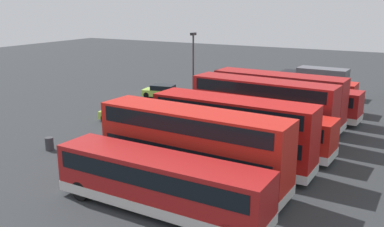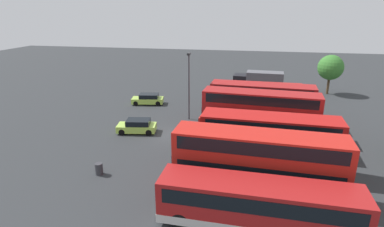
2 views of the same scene
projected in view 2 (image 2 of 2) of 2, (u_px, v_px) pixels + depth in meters
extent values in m
plane|color=#2D3033|center=(171.00, 135.00, 31.86)|extent=(140.00, 140.00, 0.00)
cube|color=red|center=(260.00, 93.00, 41.40)|extent=(2.89, 10.89, 2.60)
cube|color=silver|center=(259.00, 100.00, 41.73)|extent=(2.93, 10.93, 0.55)
cube|color=black|center=(260.00, 89.00, 41.21)|extent=(2.93, 10.09, 0.90)
cube|color=black|center=(220.00, 86.00, 42.36)|extent=(2.25, 0.13, 1.10)
cylinder|color=black|center=(229.00, 101.00, 41.57)|extent=(0.33, 1.11, 1.10)
cylinder|color=black|center=(231.00, 97.00, 43.64)|extent=(0.33, 1.11, 1.10)
cylinder|color=black|center=(291.00, 105.00, 39.87)|extent=(0.33, 1.11, 1.10)
cylinder|color=black|center=(290.00, 100.00, 41.95)|extent=(0.33, 1.11, 1.10)
cube|color=#A51919|center=(264.00, 101.00, 37.80)|extent=(3.38, 12.07, 2.60)
cube|color=silver|center=(264.00, 109.00, 38.13)|extent=(3.43, 12.12, 0.55)
cube|color=black|center=(265.00, 96.00, 37.61)|extent=(3.39, 11.28, 0.90)
cube|color=black|center=(216.00, 93.00, 39.09)|extent=(2.25, 0.22, 1.10)
cylinder|color=black|center=(226.00, 109.00, 38.25)|extent=(0.38, 1.12, 1.10)
cylinder|color=black|center=(228.00, 104.00, 40.31)|extent=(0.38, 1.12, 1.10)
cylinder|color=black|center=(303.00, 115.00, 36.00)|extent=(0.38, 1.12, 1.10)
cylinder|color=black|center=(302.00, 110.00, 38.06)|extent=(0.38, 1.12, 1.10)
cube|color=#A51919|center=(261.00, 103.00, 34.34)|extent=(3.22, 11.35, 4.20)
cube|color=silver|center=(260.00, 118.00, 34.93)|extent=(3.26, 11.39, 0.55)
cube|color=black|center=(261.00, 104.00, 34.40)|extent=(3.23, 10.55, 0.90)
cube|color=black|center=(262.00, 90.00, 33.86)|extent=(3.23, 10.55, 0.90)
cube|color=black|center=(212.00, 101.00, 35.74)|extent=(2.25, 0.19, 1.10)
cylinder|color=black|center=(222.00, 119.00, 34.92)|extent=(0.37, 1.12, 1.10)
cylinder|color=black|center=(225.00, 113.00, 36.98)|extent=(0.37, 1.12, 1.10)
cylinder|color=black|center=(300.00, 125.00, 32.92)|extent=(0.37, 1.12, 1.10)
cylinder|color=black|center=(298.00, 119.00, 34.98)|extent=(0.37, 1.12, 1.10)
cube|color=#A51919|center=(260.00, 112.00, 31.19)|extent=(3.38, 11.66, 4.20)
cube|color=silver|center=(259.00, 129.00, 31.77)|extent=(3.42, 11.70, 0.55)
cube|color=black|center=(260.00, 114.00, 31.25)|extent=(3.38, 10.87, 0.90)
cube|color=black|center=(261.00, 98.00, 30.71)|extent=(3.38, 10.87, 0.90)
cube|color=black|center=(204.00, 109.00, 32.69)|extent=(2.25, 0.22, 1.10)
cylinder|color=black|center=(215.00, 129.00, 31.86)|extent=(0.38, 1.12, 1.10)
cylinder|color=black|center=(219.00, 122.00, 33.91)|extent=(0.38, 1.12, 1.10)
cylinder|color=black|center=(304.00, 138.00, 29.69)|extent=(0.38, 1.12, 1.10)
cylinder|color=black|center=(302.00, 130.00, 31.74)|extent=(0.38, 1.12, 1.10)
cube|color=red|center=(265.00, 133.00, 28.13)|extent=(3.35, 12.00, 2.60)
cube|color=silver|center=(264.00, 143.00, 28.46)|extent=(3.40, 12.04, 0.55)
cube|color=black|center=(265.00, 126.00, 27.93)|extent=(3.36, 11.21, 0.90)
cube|color=black|center=(201.00, 121.00, 29.39)|extent=(2.25, 0.21, 1.10)
cylinder|color=black|center=(213.00, 143.00, 28.56)|extent=(0.37, 1.12, 1.10)
cylinder|color=black|center=(218.00, 134.00, 30.62)|extent=(0.37, 1.12, 1.10)
cylinder|color=black|center=(317.00, 155.00, 26.34)|extent=(0.37, 1.12, 1.10)
cylinder|color=black|center=(315.00, 144.00, 28.40)|extent=(0.37, 1.12, 1.10)
cube|color=#B71411|center=(269.00, 141.00, 24.30)|extent=(2.88, 10.64, 4.20)
cube|color=silver|center=(267.00, 162.00, 24.88)|extent=(2.92, 10.69, 0.55)
cube|color=black|center=(269.00, 144.00, 24.36)|extent=(2.92, 9.85, 0.90)
cube|color=black|center=(270.00, 124.00, 23.81)|extent=(2.92, 9.85, 0.90)
cube|color=black|center=(203.00, 138.00, 25.48)|extent=(2.25, 0.13, 1.10)
cylinder|color=black|center=(217.00, 164.00, 24.69)|extent=(0.33, 1.11, 1.10)
cylinder|color=black|center=(221.00, 152.00, 26.77)|extent=(0.33, 1.11, 1.10)
cylinder|color=black|center=(320.00, 175.00, 23.05)|extent=(0.33, 1.11, 1.10)
cylinder|color=black|center=(316.00, 162.00, 25.13)|extent=(0.33, 1.11, 1.10)
cube|color=red|center=(258.00, 162.00, 20.97)|extent=(3.07, 11.58, 4.20)
cube|color=silver|center=(256.00, 186.00, 21.56)|extent=(3.11, 11.62, 0.55)
cube|color=black|center=(258.00, 165.00, 21.03)|extent=(3.09, 10.79, 0.90)
cube|color=black|center=(259.00, 142.00, 20.49)|extent=(3.09, 10.79, 0.90)
cube|color=black|center=(177.00, 156.00, 22.33)|extent=(2.25, 0.16, 1.10)
cylinder|color=black|center=(192.00, 187.00, 21.52)|extent=(0.35, 1.11, 1.10)
cylinder|color=black|center=(199.00, 172.00, 23.59)|extent=(0.35, 1.11, 1.10)
cylinder|color=black|center=(325.00, 205.00, 19.57)|extent=(0.35, 1.11, 1.10)
cylinder|color=black|center=(319.00, 186.00, 21.64)|extent=(0.35, 1.11, 1.10)
cube|color=#A51919|center=(258.00, 204.00, 17.86)|extent=(2.83, 11.71, 2.60)
cube|color=silver|center=(257.00, 218.00, 18.19)|extent=(2.87, 11.76, 0.55)
cube|color=black|center=(259.00, 195.00, 17.67)|extent=(2.87, 10.92, 0.90)
cube|color=black|center=(162.00, 183.00, 18.87)|extent=(2.25, 0.11, 1.10)
cylinder|color=black|center=(180.00, 221.00, 18.08)|extent=(0.33, 1.11, 1.10)
cylinder|color=black|center=(188.00, 199.00, 20.16)|extent=(0.33, 1.11, 1.10)
cylinder|color=black|center=(333.00, 218.00, 18.35)|extent=(0.33, 1.11, 1.10)
cube|color=#595960|center=(265.00, 81.00, 47.61)|extent=(2.78, 5.62, 2.80)
cube|color=black|center=(240.00, 82.00, 48.57)|extent=(2.60, 2.13, 2.20)
cylinder|color=black|center=(239.00, 89.00, 47.86)|extent=(0.33, 1.01, 1.00)
cylinder|color=black|center=(240.00, 86.00, 49.93)|extent=(0.33, 1.01, 1.00)
cylinder|color=black|center=(276.00, 92.00, 46.59)|extent=(0.33, 1.01, 1.00)
cylinder|color=black|center=(275.00, 88.00, 48.67)|extent=(0.33, 1.01, 1.00)
cube|color=#A5D14C|center=(148.00, 100.00, 42.05)|extent=(2.50, 4.44, 0.70)
cube|color=black|center=(149.00, 96.00, 41.85)|extent=(2.05, 2.76, 0.55)
cylinder|color=black|center=(136.00, 103.00, 41.39)|extent=(0.33, 0.67, 0.64)
cylinder|color=black|center=(138.00, 100.00, 42.90)|extent=(0.33, 0.67, 0.64)
cylinder|color=black|center=(158.00, 104.00, 41.33)|extent=(0.33, 0.67, 0.64)
cylinder|color=black|center=(159.00, 100.00, 42.85)|extent=(0.33, 0.67, 0.64)
cube|color=#A5D14C|center=(137.00, 128.00, 32.35)|extent=(2.41, 4.23, 0.70)
cube|color=black|center=(138.00, 122.00, 32.15)|extent=(2.00, 2.63, 0.55)
cylinder|color=black|center=(122.00, 132.00, 31.71)|extent=(0.32, 0.67, 0.64)
cylinder|color=black|center=(126.00, 127.00, 33.23)|extent=(0.32, 0.67, 0.64)
cylinder|color=black|center=(149.00, 133.00, 31.62)|extent=(0.32, 0.67, 0.64)
cylinder|color=black|center=(151.00, 127.00, 33.13)|extent=(0.32, 0.67, 0.64)
cylinder|color=#38383D|center=(189.00, 88.00, 35.25)|extent=(0.16, 0.16, 7.48)
cube|color=#262628|center=(189.00, 54.00, 34.00)|extent=(0.70, 0.30, 0.24)
cylinder|color=#333338|center=(99.00, 169.00, 24.13)|extent=(0.60, 0.60, 0.95)
cylinder|color=#4C3823|center=(328.00, 85.00, 46.85)|extent=(0.36, 0.36, 2.76)
sphere|color=#387A2D|center=(331.00, 67.00, 45.98)|extent=(3.73, 3.73, 3.73)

